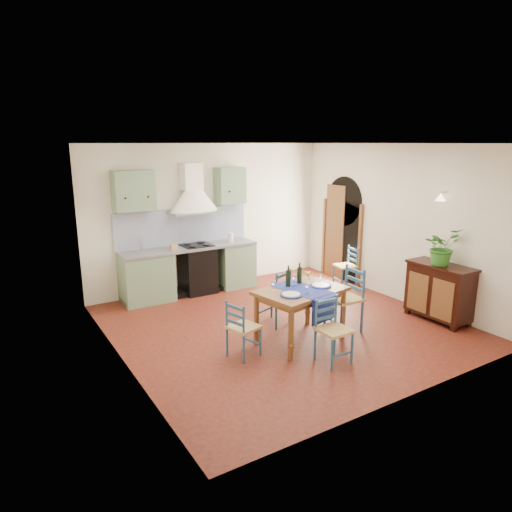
# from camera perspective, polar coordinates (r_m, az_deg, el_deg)

# --- Properties ---
(floor) EXTENTS (5.00, 5.00, 0.00)m
(floor) POSITION_cam_1_polar(r_m,az_deg,el_deg) (7.35, 3.25, -8.53)
(floor) COLOR #40130D
(floor) RESTS_ON ground
(back_wall) EXTENTS (5.00, 0.96, 2.80)m
(back_wall) POSITION_cam_1_polar(r_m,az_deg,el_deg) (8.74, -7.83, 2.24)
(back_wall) COLOR beige
(back_wall) RESTS_ON ground
(right_wall) EXTENTS (0.26, 5.00, 2.80)m
(right_wall) POSITION_cam_1_polar(r_m,az_deg,el_deg) (8.78, 15.82, 3.81)
(right_wall) COLOR beige
(right_wall) RESTS_ON ground
(left_wall) EXTENTS (0.04, 5.00, 2.80)m
(left_wall) POSITION_cam_1_polar(r_m,az_deg,el_deg) (5.90, -16.93, -0.48)
(left_wall) COLOR beige
(left_wall) RESTS_ON ground
(ceiling) EXTENTS (5.00, 5.00, 0.01)m
(ceiling) POSITION_cam_1_polar(r_m,az_deg,el_deg) (6.79, 3.58, 13.92)
(ceiling) COLOR silver
(ceiling) RESTS_ON back_wall
(dining_table) EXTENTS (1.36, 1.06, 1.10)m
(dining_table) POSITION_cam_1_polar(r_m,az_deg,el_deg) (6.55, 5.68, -4.91)
(dining_table) COLOR brown
(dining_table) RESTS_ON ground
(chair_near) EXTENTS (0.40, 0.40, 0.85)m
(chair_near) POSITION_cam_1_polar(r_m,az_deg,el_deg) (6.11, 9.55, -9.09)
(chair_near) COLOR navy
(chair_near) RESTS_ON ground
(chair_far) EXTENTS (0.53, 0.53, 0.90)m
(chair_far) POSITION_cam_1_polar(r_m,az_deg,el_deg) (7.21, 2.45, -5.03)
(chair_far) COLOR navy
(chair_far) RESTS_ON ground
(chair_left) EXTENTS (0.45, 0.45, 0.79)m
(chair_left) POSITION_cam_1_polar(r_m,az_deg,el_deg) (6.15, -1.75, -9.01)
(chair_left) COLOR navy
(chair_left) RESTS_ON ground
(chair_right) EXTENTS (0.48, 0.48, 0.99)m
(chair_right) POSITION_cam_1_polar(r_m,az_deg,el_deg) (7.08, 11.16, -5.25)
(chair_right) COLOR navy
(chair_right) RESTS_ON ground
(chair_spare) EXTENTS (0.44, 0.44, 0.81)m
(chair_spare) POSITION_cam_1_polar(r_m,az_deg,el_deg) (9.26, 11.24, -1.26)
(chair_spare) COLOR navy
(chair_spare) RESTS_ON ground
(sideboard) EXTENTS (0.50, 1.05, 0.94)m
(sideboard) POSITION_cam_1_polar(r_m,az_deg,el_deg) (7.91, 21.93, -3.98)
(sideboard) COLOR black
(sideboard) RESTS_ON ground
(potted_plant) EXTENTS (0.54, 0.48, 0.59)m
(potted_plant) POSITION_cam_1_polar(r_m,az_deg,el_deg) (7.70, 22.21, 1.10)
(potted_plant) COLOR #2B6C21
(potted_plant) RESTS_ON sideboard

